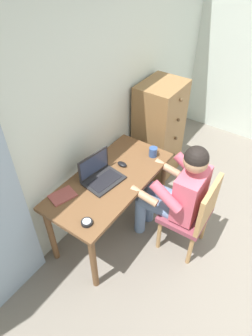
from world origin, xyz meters
name	(u,v)px	position (x,y,z in m)	size (l,w,h in m)	color
wall_back	(95,101)	(0.00, 2.20, 1.25)	(4.80, 0.05, 2.50)	silver
desk	(111,187)	(-0.29, 1.83, 0.62)	(1.28, 0.60, 0.72)	brown
dresser	(159,132)	(0.77, 1.93, 0.60)	(0.53, 0.46, 1.19)	olive
chair	(193,213)	(-0.04, 1.10, 0.49)	(0.43, 0.41, 0.87)	#873D4B
person_seated	(177,191)	(-0.04, 1.28, 0.67)	(0.54, 0.59, 1.19)	#6B84AD
laptop	(101,175)	(-0.35, 1.89, 0.77)	(0.37, 0.30, 0.24)	#232326
computer_mouse	(122,164)	(-0.09, 1.84, 0.74)	(0.06, 0.10, 0.03)	black
desk_clock	(87,222)	(-0.80, 1.67, 0.73)	(0.09, 0.09, 0.03)	black
notebook_pad	(63,196)	(-0.70, 2.03, 0.73)	(0.21, 0.15, 0.01)	#994742
coffee_mug	(153,152)	(0.21, 1.68, 0.77)	(0.12, 0.08, 0.09)	#33518C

